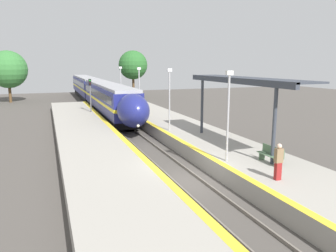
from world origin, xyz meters
The scene contains 16 objects.
ground_plane centered at (0.00, 0.00, 0.00)m, with size 120.00×120.00×0.00m, color #4C4742.
rail_left centered at (-0.72, 0.00, 0.07)m, with size 0.08×90.00×0.15m, color slate.
rail_right centered at (0.72, 0.00, 0.07)m, with size 0.08×90.00×0.15m, color slate.
train centered at (0.00, 32.85, 2.23)m, with size 2.77×47.00×3.89m.
platform_right centered at (4.03, 0.00, 0.46)m, with size 4.84×64.00×0.93m.
platform_left centered at (-3.91, 0.00, 0.46)m, with size 4.61×64.00×0.93m.
platform_bench centered at (4.32, -1.26, 1.41)m, with size 0.44×1.77×0.89m.
person_waiting centered at (2.96, -3.53, 1.81)m, with size 0.36×0.22×1.70m.
railway_signal centered at (-2.22, 21.35, 2.77)m, with size 0.28×0.28×4.54m.
lamppost_near centered at (2.30, -0.11, 3.74)m, with size 0.36×0.20×4.87m.
lamppost_mid centered at (2.30, 8.77, 3.74)m, with size 0.36×0.20×4.87m.
lamppost_far centered at (2.30, 17.66, 3.74)m, with size 0.36×0.20×4.87m.
lamppost_farthest centered at (2.30, 26.54, 3.74)m, with size 0.36×0.20×4.87m.
station_canopy centered at (4.87, 2.82, 5.00)m, with size 2.02×11.47×4.37m.
background_tree_left centered at (-12.26, 43.23, 5.27)m, with size 5.96×5.96×8.26m.
background_tree_right centered at (8.52, 44.47, 5.92)m, with size 5.27×5.27×8.58m.
Camera 1 is at (-6.67, -15.14, 6.13)m, focal length 35.00 mm.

